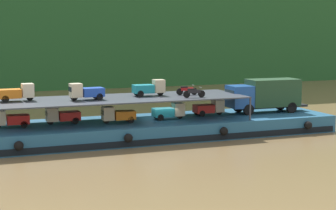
% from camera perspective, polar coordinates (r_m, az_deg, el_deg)
% --- Properties ---
extents(ground_plane, '(400.00, 400.00, 0.00)m').
position_cam_1_polar(ground_plane, '(47.60, -0.74, -3.26)').
color(ground_plane, brown).
extents(cargo_barge, '(30.75, 7.97, 1.50)m').
position_cam_1_polar(cargo_barge, '(47.44, -0.73, -2.38)').
color(cargo_barge, '#23567A').
rests_on(cargo_barge, ground).
extents(covered_lorry, '(7.90, 2.46, 3.10)m').
position_cam_1_polar(covered_lorry, '(51.77, 10.03, 1.09)').
color(covered_lorry, '#1E4C99').
rests_on(covered_lorry, cargo_barge).
extents(cargo_rack, '(21.55, 6.61, 2.00)m').
position_cam_1_polar(cargo_rack, '(45.91, -5.21, 0.65)').
color(cargo_rack, '#383D47').
rests_on(cargo_rack, cargo_barge).
extents(mini_truck_lower_stern, '(2.75, 1.22, 1.38)m').
position_cam_1_polar(mini_truck_lower_stern, '(44.83, -16.00, -1.40)').
color(mini_truck_lower_stern, red).
rests_on(mini_truck_lower_stern, cargo_barge).
extents(mini_truck_lower_aft, '(2.76, 1.24, 1.38)m').
position_cam_1_polar(mini_truck_lower_aft, '(45.68, -10.89, -1.07)').
color(mini_truck_lower_aft, red).
rests_on(mini_truck_lower_aft, cargo_barge).
extents(mini_truck_lower_mid, '(2.76, 1.23, 1.38)m').
position_cam_1_polar(mini_truck_lower_mid, '(45.51, -5.22, -1.00)').
color(mini_truck_lower_mid, orange).
rests_on(mini_truck_lower_mid, cargo_barge).
extents(mini_truck_lower_fore, '(2.76, 1.24, 1.38)m').
position_cam_1_polar(mini_truck_lower_fore, '(47.19, 0.11, -0.66)').
color(mini_truck_lower_fore, teal).
rests_on(mini_truck_lower_fore, cargo_barge).
extents(mini_truck_lower_bow, '(2.74, 1.21, 1.38)m').
position_cam_1_polar(mini_truck_lower_bow, '(49.53, 4.31, -0.28)').
color(mini_truck_lower_bow, red).
rests_on(mini_truck_lower_bow, cargo_barge).
extents(mini_truck_upper_stern, '(2.78, 1.26, 1.38)m').
position_cam_1_polar(mini_truck_upper_stern, '(45.15, -15.38, 1.25)').
color(mini_truck_upper_stern, orange).
rests_on(mini_truck_upper_stern, cargo_rack).
extents(mini_truck_upper_mid, '(2.79, 1.30, 1.38)m').
position_cam_1_polar(mini_truck_upper_mid, '(44.73, -8.49, 1.38)').
color(mini_truck_upper_mid, '#1E47B7').
rests_on(mini_truck_upper_mid, cargo_rack).
extents(mini_truck_upper_fore, '(2.76, 1.24, 1.38)m').
position_cam_1_polar(mini_truck_upper_fore, '(47.14, -1.94, 1.78)').
color(mini_truck_upper_fore, teal).
rests_on(mini_truck_upper_fore, cargo_rack).
extents(motorcycle_upper_port, '(1.90, 0.55, 0.87)m').
position_cam_1_polar(motorcycle_upper_port, '(46.00, 2.70, 1.31)').
color(motorcycle_upper_port, black).
rests_on(motorcycle_upper_port, cargo_rack).
extents(motorcycle_upper_centre, '(1.90, 0.55, 0.87)m').
position_cam_1_polar(motorcycle_upper_centre, '(47.88, 1.96, 1.56)').
color(motorcycle_upper_centre, black).
rests_on(motorcycle_upper_centre, cargo_rack).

